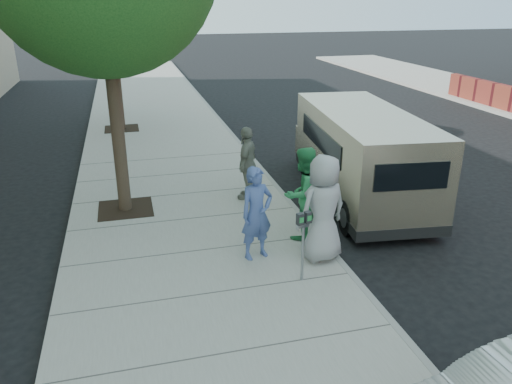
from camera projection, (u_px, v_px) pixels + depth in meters
ground at (250, 251)px, 9.75m from camera, size 120.00×120.00×0.00m
sidewalk at (199, 254)px, 9.48m from camera, size 5.00×60.00×0.15m
curb_face at (319, 239)px, 10.06m from camera, size 0.12×60.00×0.16m
parking_meter at (303, 232)px, 8.15m from camera, size 0.27×0.15×1.25m
van at (360, 153)px, 11.95m from camera, size 2.53×5.96×2.15m
person_officer at (257, 213)px, 8.93m from camera, size 0.72×0.57×1.73m
person_green_shirt at (303, 194)px, 9.67m from camera, size 1.11×1.01×1.85m
person_gray_shirt at (323, 209)px, 8.83m from camera, size 1.09×0.85×1.97m
person_striped_polo at (247, 163)px, 11.63m from camera, size 0.88×1.09×1.73m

